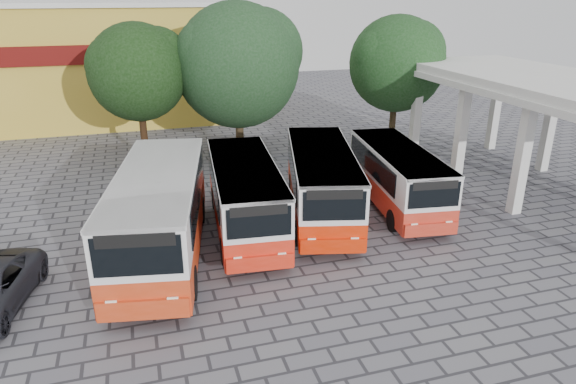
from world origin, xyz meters
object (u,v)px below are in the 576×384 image
object	(u,v)px
bus_centre_left	(245,193)
bus_far_right	(398,174)
bus_far_left	(159,210)
bus_centre_right	(322,180)

from	to	relation	value
bus_centre_left	bus_far_right	world-z (taller)	bus_centre_left
bus_far_left	bus_centre_right	world-z (taller)	bus_far_left
bus_centre_right	bus_far_right	distance (m)	3.54
bus_far_left	bus_far_right	xyz separation A→B (m)	(10.19, 1.78, -0.31)
bus_centre_right	bus_far_right	xyz separation A→B (m)	(3.54, 0.07, -0.14)
bus_far_right	bus_centre_right	bearing A→B (deg)	-171.50
bus_far_left	bus_centre_right	size ratio (longest dim) A/B	1.09
bus_centre_left	bus_centre_right	distance (m)	3.36
bus_centre_left	bus_centre_right	xyz separation A→B (m)	(3.34, 0.43, 0.05)
bus_far_left	bus_centre_right	bearing A→B (deg)	24.87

